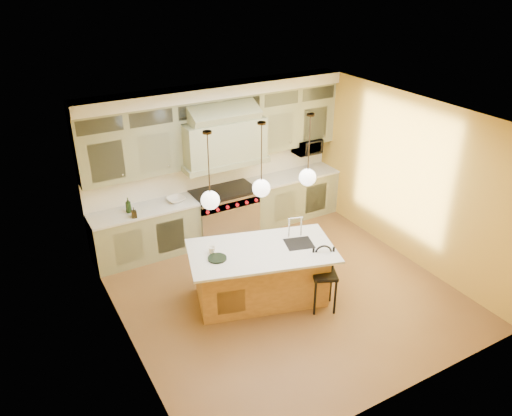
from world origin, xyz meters
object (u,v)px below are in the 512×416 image
counter_stool (324,275)px  microwave (307,146)px  range (224,212)px  kitchen_island (261,273)px

counter_stool → microwave: size_ratio=1.91×
counter_stool → microwave: (1.64, 2.87, 0.87)m
range → microwave: size_ratio=2.21×
kitchen_island → counter_stool: (0.71, -0.66, 0.11)m
range → kitchen_island: size_ratio=0.49×
counter_stool → range: bearing=121.2°
range → counter_stool: size_ratio=1.16×
microwave → kitchen_island: bearing=-136.7°
kitchen_island → microwave: microwave is taller
kitchen_island → microwave: size_ratio=4.50×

